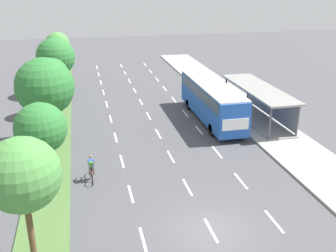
{
  "coord_description": "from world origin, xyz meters",
  "views": [
    {
      "loc": [
        -5.84,
        -15.72,
        12.06
      ],
      "look_at": [
        0.48,
        11.94,
        1.2
      ],
      "focal_mm": 41.78,
      "sensor_mm": 36.0,
      "label": 1
    }
  ],
  "objects_px": {
    "bus_shelter": "(261,100)",
    "cyclist": "(92,169)",
    "median_tree_third": "(45,87)",
    "median_tree_fourth": "(52,75)",
    "median_tree_nearest": "(22,175)",
    "median_tree_farthest": "(58,44)",
    "median_tree_fifth": "(56,57)",
    "median_tree_second": "(41,129)",
    "bus": "(212,98)"
  },
  "relations": [
    {
      "from": "median_tree_second",
      "to": "median_tree_third",
      "type": "distance_m",
      "value": 6.88
    },
    {
      "from": "median_tree_nearest",
      "to": "median_tree_fifth",
      "type": "height_order",
      "value": "median_tree_fifth"
    },
    {
      "from": "cyclist",
      "to": "median_tree_farthest",
      "type": "height_order",
      "value": "median_tree_farthest"
    },
    {
      "from": "bus_shelter",
      "to": "bus",
      "type": "relative_size",
      "value": 0.92
    },
    {
      "from": "median_tree_nearest",
      "to": "median_tree_second",
      "type": "height_order",
      "value": "median_tree_nearest"
    },
    {
      "from": "bus_shelter",
      "to": "median_tree_third",
      "type": "distance_m",
      "value": 18.25
    },
    {
      "from": "bus",
      "to": "median_tree_third",
      "type": "height_order",
      "value": "median_tree_third"
    },
    {
      "from": "median_tree_nearest",
      "to": "median_tree_farthest",
      "type": "relative_size",
      "value": 1.04
    },
    {
      "from": "median_tree_fourth",
      "to": "median_tree_farthest",
      "type": "height_order",
      "value": "median_tree_farthest"
    },
    {
      "from": "cyclist",
      "to": "median_tree_second",
      "type": "height_order",
      "value": "median_tree_second"
    },
    {
      "from": "median_tree_third",
      "to": "median_tree_farthest",
      "type": "relative_size",
      "value": 1.14
    },
    {
      "from": "bus",
      "to": "median_tree_fourth",
      "type": "relative_size",
      "value": 2.15
    },
    {
      "from": "cyclist",
      "to": "median_tree_farthest",
      "type": "bearing_deg",
      "value": 95.52
    },
    {
      "from": "median_tree_farthest",
      "to": "cyclist",
      "type": "bearing_deg",
      "value": -84.48
    },
    {
      "from": "bus",
      "to": "cyclist",
      "type": "relative_size",
      "value": 6.2
    },
    {
      "from": "median_tree_third",
      "to": "median_tree_fourth",
      "type": "height_order",
      "value": "median_tree_third"
    },
    {
      "from": "cyclist",
      "to": "median_tree_fourth",
      "type": "relative_size",
      "value": 0.35
    },
    {
      "from": "bus_shelter",
      "to": "median_tree_second",
      "type": "xyz_separation_m",
      "value": [
        -17.86,
        -8.41,
        2.03
      ]
    },
    {
      "from": "median_tree_nearest",
      "to": "median_tree_farthest",
      "type": "bearing_deg",
      "value": 89.6
    },
    {
      "from": "median_tree_farthest",
      "to": "median_tree_second",
      "type": "bearing_deg",
      "value": -90.16
    },
    {
      "from": "median_tree_second",
      "to": "median_tree_fourth",
      "type": "bearing_deg",
      "value": 90.19
    },
    {
      "from": "bus_shelter",
      "to": "median_tree_nearest",
      "type": "distance_m",
      "value": 23.75
    },
    {
      "from": "median_tree_fifth",
      "to": "median_tree_fourth",
      "type": "bearing_deg",
      "value": -90.93
    },
    {
      "from": "bus_shelter",
      "to": "median_tree_fourth",
      "type": "height_order",
      "value": "median_tree_fourth"
    },
    {
      "from": "bus_shelter",
      "to": "median_tree_fourth",
      "type": "xyz_separation_m",
      "value": [
        -17.9,
        5.29,
        1.97
      ]
    },
    {
      "from": "median_tree_second",
      "to": "median_tree_farthest",
      "type": "bearing_deg",
      "value": 89.84
    },
    {
      "from": "median_tree_fifth",
      "to": "median_tree_farthest",
      "type": "relative_size",
      "value": 1.05
    },
    {
      "from": "bus",
      "to": "median_tree_third",
      "type": "relative_size",
      "value": 1.71
    },
    {
      "from": "bus",
      "to": "cyclist",
      "type": "xyz_separation_m",
      "value": [
        -10.9,
        -8.89,
        -1.28
      ]
    },
    {
      "from": "median_tree_fifth",
      "to": "cyclist",
      "type": "bearing_deg",
      "value": -82.59
    },
    {
      "from": "bus_shelter",
      "to": "bus",
      "type": "xyz_separation_m",
      "value": [
        -4.28,
        0.9,
        0.2
      ]
    },
    {
      "from": "median_tree_fifth",
      "to": "median_tree_second",
      "type": "bearing_deg",
      "value": -90.19
    },
    {
      "from": "bus_shelter",
      "to": "median_tree_fourth",
      "type": "bearing_deg",
      "value": 163.54
    },
    {
      "from": "median_tree_fourth",
      "to": "median_tree_nearest",
      "type": "bearing_deg",
      "value": -90.33
    },
    {
      "from": "bus",
      "to": "median_tree_farthest",
      "type": "relative_size",
      "value": 1.96
    },
    {
      "from": "cyclist",
      "to": "median_tree_nearest",
      "type": "height_order",
      "value": "median_tree_nearest"
    },
    {
      "from": "cyclist",
      "to": "median_tree_fourth",
      "type": "xyz_separation_m",
      "value": [
        -2.73,
        13.28,
        3.04
      ]
    },
    {
      "from": "median_tree_second",
      "to": "median_tree_farthest",
      "type": "relative_size",
      "value": 0.92
    },
    {
      "from": "median_tree_third",
      "to": "median_tree_farthest",
      "type": "distance_m",
      "value": 20.55
    },
    {
      "from": "median_tree_second",
      "to": "median_tree_third",
      "type": "bearing_deg",
      "value": 91.07
    },
    {
      "from": "median_tree_fourth",
      "to": "cyclist",
      "type": "bearing_deg",
      "value": -78.4
    },
    {
      "from": "median_tree_fifth",
      "to": "median_tree_farthest",
      "type": "height_order",
      "value": "median_tree_fifth"
    },
    {
      "from": "median_tree_nearest",
      "to": "median_tree_second",
      "type": "bearing_deg",
      "value": 88.65
    },
    {
      "from": "bus_shelter",
      "to": "bus",
      "type": "distance_m",
      "value": 4.38
    },
    {
      "from": "bus_shelter",
      "to": "cyclist",
      "type": "distance_m",
      "value": 17.18
    },
    {
      "from": "bus",
      "to": "median_tree_fourth",
      "type": "height_order",
      "value": "median_tree_fourth"
    },
    {
      "from": "median_tree_second",
      "to": "median_tree_fourth",
      "type": "distance_m",
      "value": 13.7
    },
    {
      "from": "bus_shelter",
      "to": "cyclist",
      "type": "xyz_separation_m",
      "value": [
        -15.18,
        -7.99,
        -1.08
      ]
    },
    {
      "from": "bus",
      "to": "median_tree_nearest",
      "type": "bearing_deg",
      "value": -130.38
    },
    {
      "from": "median_tree_nearest",
      "to": "median_tree_farthest",
      "type": "distance_m",
      "value": 34.24
    }
  ]
}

